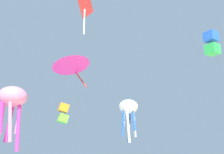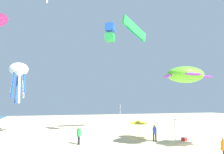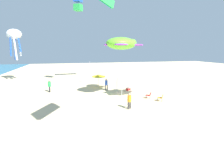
{
  "view_description": "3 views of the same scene",
  "coord_description": "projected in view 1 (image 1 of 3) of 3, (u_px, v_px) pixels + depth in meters",
  "views": [
    {
      "loc": [
        -16.16,
        4.99,
        2.91
      ],
      "look_at": [
        1.66,
        12.92,
        8.85
      ],
      "focal_mm": 39.93,
      "sensor_mm": 36.0,
      "label": 1
    },
    {
      "loc": [
        -16.91,
        13.72,
        4.1
      ],
      "look_at": [
        1.66,
        7.35,
        6.55
      ],
      "focal_mm": 33.98,
      "sensor_mm": 36.0,
      "label": 2
    },
    {
      "loc": [
        -21.01,
        6.93,
        6.04
      ],
      "look_at": [
        0.0,
        1.71,
        2.64
      ],
      "focal_mm": 27.9,
      "sensor_mm": 36.0,
      "label": 3
    }
  ],
  "objects": [
    {
      "name": "kite_box_blue",
      "position": [
        212.0,
        43.0,
        25.07
      ],
      "size": [
        1.56,
        1.56,
        2.39
      ],
      "rotation": [
        0.0,
        0.0,
        2.58
      ],
      "color": "blue"
    },
    {
      "name": "kite_octopus_pink",
      "position": [
        12.0,
        100.0,
        21.87
      ],
      "size": [
        2.51,
        2.51,
        5.56
      ],
      "rotation": [
        0.0,
        0.0,
        6.07
      ],
      "color": "pink"
    },
    {
      "name": "kite_diamond_red",
      "position": [
        85.0,
        4.0,
        18.69
      ],
      "size": [
        2.86,
        0.27,
        4.09
      ],
      "rotation": [
        0.0,
        0.0,
        3.11
      ],
      "color": "red"
    },
    {
      "name": "kite_delta_magenta",
      "position": [
        71.0,
        63.0,
        25.62
      ],
      "size": [
        4.43,
        4.46,
        3.31
      ],
      "rotation": [
        0.0,
        0.0,
        2.98
      ],
      "color": "#E02D9E"
    },
    {
      "name": "kite_box_orange",
      "position": [
        63.0,
        113.0,
        36.96
      ],
      "size": [
        2.02,
        2.01,
        3.03
      ],
      "rotation": [
        0.0,
        0.0,
        3.94
      ],
      "color": "orange"
    },
    {
      "name": "kite_octopus_white",
      "position": [
        128.0,
        109.0,
        33.79
      ],
      "size": [
        2.58,
        2.58,
        5.74
      ],
      "rotation": [
        0.0,
        0.0,
        1.32
      ],
      "color": "white"
    }
  ]
}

